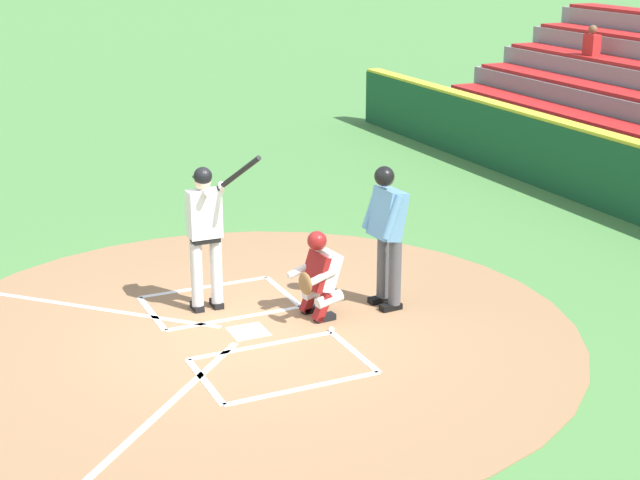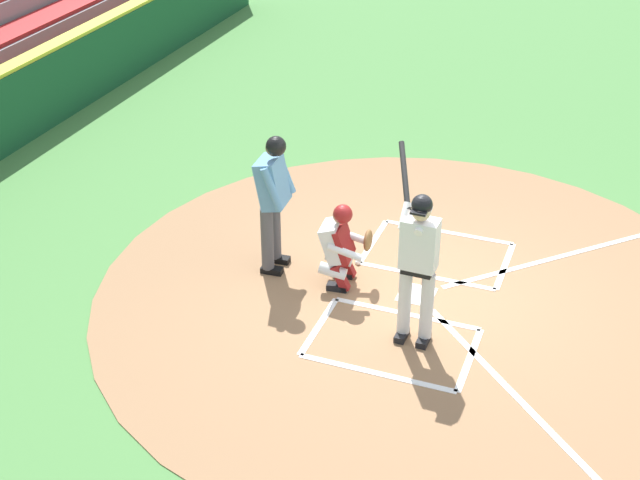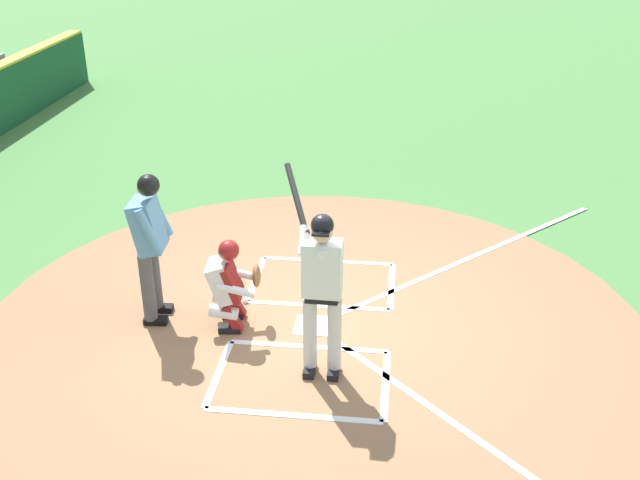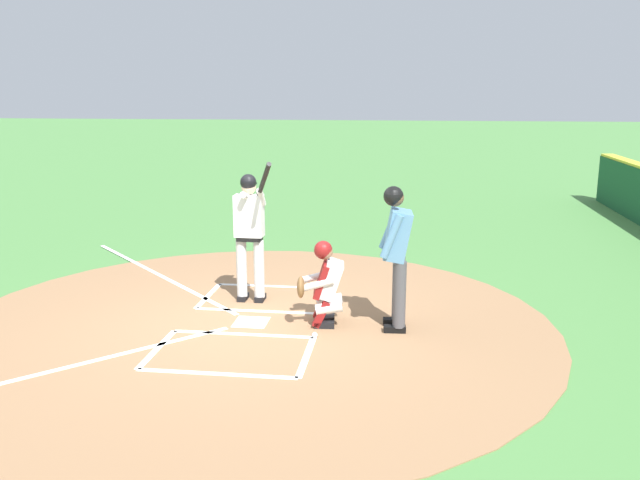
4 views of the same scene
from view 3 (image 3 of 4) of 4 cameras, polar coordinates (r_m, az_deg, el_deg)
The scene contains 7 objects.
ground_plane at distance 8.85m, azimuth -0.53°, elevation -6.69°, with size 120.00×120.00×0.00m, color #4C8442.
dirt_circle at distance 8.85m, azimuth -0.53°, elevation -6.66°, with size 8.00×8.00×0.01m, color #99704C.
home_plate_and_chalk at distance 8.80m, azimuth 5.21°, elevation -6.94°, with size 7.93×4.91×0.01m.
batter at distance 7.51m, azimuth 0.10°, elevation -3.39°, with size 0.94×0.70×2.13m.
catcher at distance 8.64m, azimuth -7.02°, elevation -3.22°, with size 0.63×0.61×1.13m.
plate_umpire at distance 8.71m, azimuth -13.05°, elevation 0.12°, with size 0.60×0.44×1.86m.
baseball at distance 9.33m, azimuth -5.78°, elevation -4.72°, with size 0.07×0.07×0.07m, color white.
Camera 3 is at (7.37, 0.94, 4.82)m, focal length 41.37 mm.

